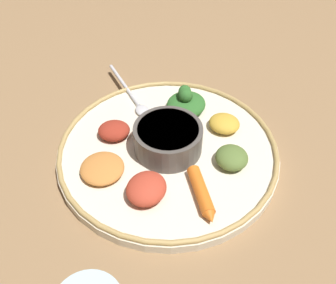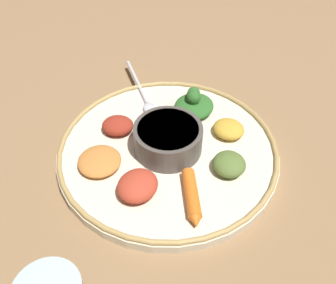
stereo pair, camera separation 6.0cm
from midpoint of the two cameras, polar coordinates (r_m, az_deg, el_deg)
The scene contains 12 objects.
ground_plane at distance 0.63m, azimuth 2.76°, elevation -2.14°, with size 2.40×2.40×0.00m, color olive.
platter at distance 0.62m, azimuth 2.78°, elevation -1.64°, with size 0.36×0.36×0.02m, color beige.
platter_rim at distance 0.61m, azimuth 2.82°, elevation -0.93°, with size 0.36×0.36×0.01m, color tan.
center_bowl at distance 0.60m, azimuth 2.89°, elevation 0.49°, with size 0.11×0.11×0.05m.
spoon at distance 0.71m, azimuth -1.28°, elevation 6.99°, with size 0.15×0.12×0.01m.
greens_pile at distance 0.68m, azimuth 6.46°, elevation 5.63°, with size 0.09×0.09×0.04m.
carrot_near_spoon at distance 0.54m, azimuth 6.84°, elevation -8.39°, with size 0.10×0.05×0.02m.
mound_squash at distance 0.59m, azimuth -7.39°, elevation -3.02°, with size 0.07×0.07×0.02m, color #C67A38.
mound_collards at distance 0.59m, azimuth 12.11°, elevation -3.42°, with size 0.05×0.05×0.03m, color #567033.
mound_berbere_red at distance 0.55m, azimuth -1.43°, elevation -6.74°, with size 0.06×0.06×0.03m, color #B73D28.
mound_beet at distance 0.64m, azimuth -4.89°, elevation 2.36°, with size 0.05×0.05×0.02m, color maroon.
mound_lentil_yellow at distance 0.64m, azimuth 11.77°, elevation 1.79°, with size 0.05×0.05×0.02m, color gold.
Camera 2 is at (-0.41, -0.13, 0.46)m, focal length 40.56 mm.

